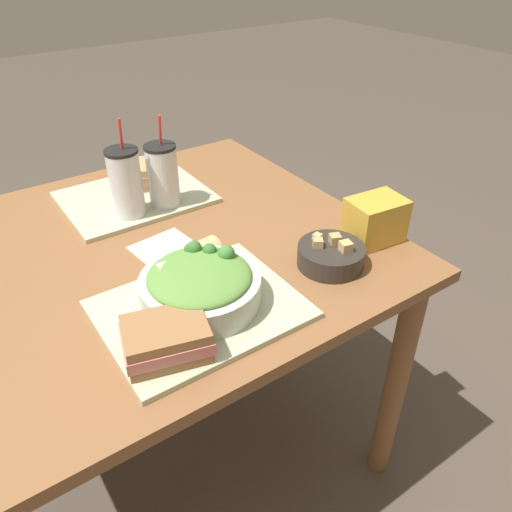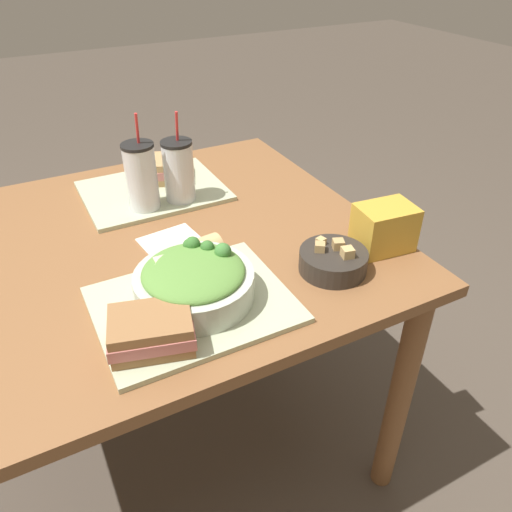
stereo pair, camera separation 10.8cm
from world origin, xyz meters
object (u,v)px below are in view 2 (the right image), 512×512
sandwich_far (160,169)px  soup_bowl (333,260)px  sandwich_near (151,331)px  drink_cup_dark (142,178)px  baguette_near (192,254)px  salad_bowl (194,280)px  drink_cup_red (179,173)px  chip_bag (384,228)px  napkin_folded (169,240)px

sandwich_far → soup_bowl: bearing=-50.9°
sandwich_near → drink_cup_dark: bearing=89.4°
drink_cup_dark → baguette_near: bearing=-88.0°
salad_bowl → drink_cup_red: 0.44m
drink_cup_red → chip_bag: size_ratio=1.73×
drink_cup_red → soup_bowl: bearing=-67.9°
chip_bag → napkin_folded: 0.51m
salad_bowl → drink_cup_red: (0.13, 0.42, 0.04)m
sandwich_near → drink_cup_red: (0.24, 0.51, 0.05)m
sandwich_near → drink_cup_dark: (0.14, 0.51, 0.05)m
salad_bowl → sandwich_near: 0.15m
sandwich_near → napkin_folded: (0.15, 0.34, -0.04)m
drink_cup_dark → napkin_folded: (0.01, -0.17, -0.09)m
salad_bowl → soup_bowl: bearing=-7.0°
drink_cup_red → chip_bag: 0.55m
soup_bowl → drink_cup_red: bearing=112.1°
salad_bowl → napkin_folded: size_ratio=1.63×
salad_bowl → baguette_near: bearing=71.3°
napkin_folded → sandwich_near: bearing=-113.6°
sandwich_far → chip_bag: (0.35, -0.58, 0.01)m
chip_bag → napkin_folded: size_ratio=0.95×
baguette_near → chip_bag: chip_bag is taller
sandwich_near → sandwich_far: same height
napkin_folded → salad_bowl: bearing=-96.9°
soup_bowl → napkin_folded: bearing=134.5°
sandwich_near → sandwich_far: 0.70m
chip_bag → napkin_folded: (-0.44, 0.26, -0.05)m
sandwich_near → soup_bowl: bearing=22.2°
salad_bowl → sandwich_far: 0.58m
salad_bowl → drink_cup_red: drink_cup_red is taller
baguette_near → salad_bowl: bearing=154.0°
drink_cup_dark → chip_bag: (0.44, -0.43, -0.04)m
drink_cup_dark → napkin_folded: drink_cup_dark is taller
sandwich_near → sandwich_far: bearing=85.2°
salad_bowl → sandwich_far: (0.12, 0.56, -0.01)m
soup_bowl → drink_cup_dark: 0.54m
sandwich_near → chip_bag: 0.59m
baguette_near → soup_bowl: bearing=-124.6°
sandwich_near → sandwich_far: size_ratio=1.00×
baguette_near → drink_cup_red: (0.09, 0.31, 0.05)m
drink_cup_red → chip_bag: bearing=-51.8°
soup_bowl → drink_cup_red: size_ratio=0.62×
sandwich_near → baguette_near: sandwich_near is taller
salad_bowl → napkin_folded: 0.26m
drink_cup_dark → napkin_folded: 0.19m
chip_bag → napkin_folded: chip_bag is taller
sandwich_near → drink_cup_red: drink_cup_red is taller
napkin_folded → drink_cup_dark: bearing=91.8°
soup_bowl → drink_cup_dark: (-0.29, 0.46, 0.07)m
soup_bowl → baguette_near: baguette_near is taller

